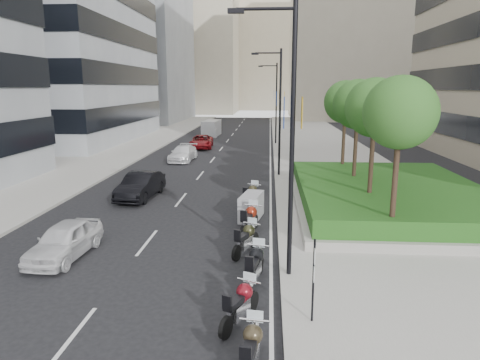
# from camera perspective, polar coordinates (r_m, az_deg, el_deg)

# --- Properties ---
(ground) EXTENTS (160.00, 160.00, 0.00)m
(ground) POSITION_cam_1_polar(r_m,az_deg,el_deg) (14.65, -10.89, -13.81)
(ground) COLOR black
(ground) RESTS_ON ground
(sidewalk_right) EXTENTS (10.00, 100.00, 0.15)m
(sidewalk_right) POSITION_cam_1_polar(r_m,az_deg,el_deg) (43.50, 11.08, 3.70)
(sidewalk_right) COLOR #9E9B93
(sidewalk_right) RESTS_ON ground
(sidewalk_left) EXTENTS (8.00, 100.00, 0.15)m
(sidewalk_left) POSITION_cam_1_polar(r_m,az_deg,el_deg) (45.88, -15.98, 3.89)
(sidewalk_left) COLOR #9E9B93
(sidewalk_left) RESTS_ON ground
(lane_edge) EXTENTS (0.12, 100.00, 0.01)m
(lane_edge) POSITION_cam_1_polar(r_m,az_deg,el_deg) (43.17, 4.07, 3.74)
(lane_edge) COLOR silver
(lane_edge) RESTS_ON ground
(lane_centre) EXTENTS (0.12, 100.00, 0.01)m
(lane_centre) POSITION_cam_1_polar(r_m,az_deg,el_deg) (43.47, -2.82, 3.81)
(lane_centre) COLOR silver
(lane_centre) RESTS_ON ground
(building_grey_far) EXTENTS (22.00, 26.00, 30.00)m
(building_grey_far) POSITION_cam_1_polar(r_m,az_deg,el_deg) (87.60, -15.15, 17.50)
(building_grey_far) COLOR gray
(building_grey_far) RESTS_ON ground
(building_cream_right) EXTENTS (28.00, 24.00, 36.00)m
(building_cream_right) POSITION_cam_1_polar(r_m,az_deg,el_deg) (95.22, 15.93, 18.83)
(building_cream_right) COLOR #B7AD93
(building_cream_right) RESTS_ON ground
(building_cream_left) EXTENTS (26.00, 24.00, 34.00)m
(building_cream_left) POSITION_cam_1_polar(r_m,az_deg,el_deg) (115.23, -7.21, 17.46)
(building_cream_left) COLOR #B7AD93
(building_cream_left) RESTS_ON ground
(building_cream_centre) EXTENTS (30.00, 24.00, 38.00)m
(building_cream_centre) POSITION_cam_1_polar(r_m,az_deg,el_deg) (133.31, 3.40, 17.68)
(building_cream_centre) COLOR #B7AD93
(building_cream_centre) RESTS_ON ground
(planter) EXTENTS (10.00, 14.00, 0.40)m
(planter) POSITION_cam_1_polar(r_m,az_deg,el_deg) (24.35, 19.13, -2.78)
(planter) COLOR #99958E
(planter) RESTS_ON sidewalk_right
(hedge) EXTENTS (9.40, 13.40, 0.80)m
(hedge) POSITION_cam_1_polar(r_m,az_deg,el_deg) (24.21, 19.23, -1.41)
(hedge) COLOR #164E16
(hedge) RESTS_ON planter
(tree_0) EXTENTS (2.80, 2.80, 6.30)m
(tree_0) POSITION_cam_1_polar(r_m,az_deg,el_deg) (17.44, 20.58, 8.33)
(tree_0) COLOR #332319
(tree_0) RESTS_ON planter
(tree_1) EXTENTS (2.80, 2.80, 6.30)m
(tree_1) POSITION_cam_1_polar(r_m,az_deg,el_deg) (21.30, 17.54, 9.12)
(tree_1) COLOR #332319
(tree_1) RESTS_ON planter
(tree_2) EXTENTS (2.80, 2.80, 6.30)m
(tree_2) POSITION_cam_1_polar(r_m,az_deg,el_deg) (25.20, 15.44, 9.65)
(tree_2) COLOR #332319
(tree_2) RESTS_ON planter
(tree_3) EXTENTS (2.80, 2.80, 6.30)m
(tree_3) POSITION_cam_1_polar(r_m,az_deg,el_deg) (29.13, 13.89, 10.02)
(tree_3) COLOR #332319
(tree_3) RESTS_ON planter
(lamp_post_0) EXTENTS (2.34, 0.45, 9.00)m
(lamp_post_0) POSITION_cam_1_polar(r_m,az_deg,el_deg) (13.77, 6.36, 6.69)
(lamp_post_0) COLOR black
(lamp_post_0) RESTS_ON ground
(lamp_post_1) EXTENTS (2.34, 0.45, 9.00)m
(lamp_post_1) POSITION_cam_1_polar(r_m,az_deg,el_deg) (30.73, 5.07, 9.76)
(lamp_post_1) COLOR black
(lamp_post_1) RESTS_ON ground
(lamp_post_2) EXTENTS (2.34, 0.45, 9.00)m
(lamp_post_2) POSITION_cam_1_polar(r_m,az_deg,el_deg) (48.72, 4.69, 10.67)
(lamp_post_2) COLOR black
(lamp_post_2) RESTS_ON ground
(parking_sign) EXTENTS (0.06, 0.32, 2.50)m
(parking_sign) POSITION_cam_1_polar(r_m,az_deg,el_deg) (11.84, 9.78, -12.53)
(parking_sign) COLOR black
(parking_sign) RESTS_ON ground
(motorcycle_0) EXTENTS (0.72, 2.17, 1.08)m
(motorcycle_0) POSITION_cam_1_polar(r_m,az_deg,el_deg) (10.37, 1.50, -21.81)
(motorcycle_0) COLOR black
(motorcycle_0) RESTS_ON ground
(motorcycle_1) EXTENTS (1.05, 2.03, 1.08)m
(motorcycle_1) POSITION_cam_1_polar(r_m,az_deg,el_deg) (12.19, 0.08, -16.20)
(motorcycle_1) COLOR black
(motorcycle_1) RESTS_ON ground
(motorcycle_2) EXTENTS (0.79, 2.32, 1.16)m
(motorcycle_2) POSITION_cam_1_polar(r_m,az_deg,el_deg) (14.40, 2.00, -11.34)
(motorcycle_2) COLOR black
(motorcycle_2) RESTS_ON ground
(motorcycle_3) EXTENTS (1.04, 2.10, 1.10)m
(motorcycle_3) POSITION_cam_1_polar(r_m,az_deg,el_deg) (16.84, 0.84, -7.87)
(motorcycle_3) COLOR black
(motorcycle_3) RESTS_ON ground
(motorcycle_4) EXTENTS (0.91, 2.40, 1.21)m
(motorcycle_4) POSITION_cam_1_polar(r_m,az_deg,el_deg) (18.94, 1.27, -5.37)
(motorcycle_4) COLOR black
(motorcycle_4) RESTS_ON ground
(motorcycle_5) EXTENTS (1.23, 2.21, 1.27)m
(motorcycle_5) POSITION_cam_1_polar(r_m,az_deg,el_deg) (21.04, 1.51, -3.61)
(motorcycle_5) COLOR black
(motorcycle_5) RESTS_ON ground
(motorcycle_6) EXTENTS (1.00, 2.25, 1.16)m
(motorcycle_6) POSITION_cam_1_polar(r_m,az_deg,el_deg) (23.21, 1.46, -2.12)
(motorcycle_6) COLOR black
(motorcycle_6) RESTS_ON ground
(car_a) EXTENTS (1.84, 4.06, 1.35)m
(car_a) POSITION_cam_1_polar(r_m,az_deg,el_deg) (17.77, -22.35, -7.44)
(car_a) COLOR silver
(car_a) RESTS_ON ground
(car_b) EXTENTS (1.94, 4.66, 1.50)m
(car_b) POSITION_cam_1_polar(r_m,az_deg,el_deg) (25.68, -13.12, -0.74)
(car_b) COLOR black
(car_b) RESTS_ON ground
(car_c) EXTENTS (2.12, 4.71, 1.34)m
(car_c) POSITION_cam_1_polar(r_m,az_deg,el_deg) (38.17, -7.60, 3.55)
(car_c) COLOR white
(car_c) RESTS_ON ground
(car_d) EXTENTS (2.65, 5.11, 1.38)m
(car_d) POSITION_cam_1_polar(r_m,az_deg,el_deg) (46.13, -5.16, 5.12)
(car_d) COLOR maroon
(car_d) RESTS_ON ground
(delivery_van) EXTENTS (2.15, 4.95, 2.03)m
(delivery_van) POSITION_cam_1_polar(r_m,az_deg,el_deg) (57.71, -3.85, 6.83)
(delivery_van) COLOR silver
(delivery_van) RESTS_ON ground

